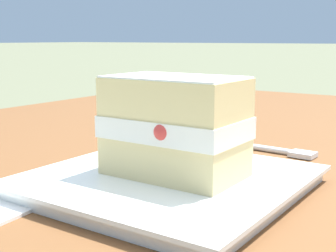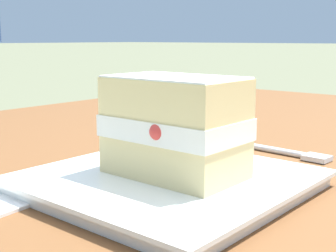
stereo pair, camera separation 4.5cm
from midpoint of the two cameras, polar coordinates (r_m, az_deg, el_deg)
The scene contains 3 objects.
dessert_plate at distance 0.46m, azimuth 2.80°, elevation -6.78°, with size 0.24×0.24×0.02m.
cake_slice at distance 0.44m, azimuth 3.68°, elevation -0.08°, with size 0.13×0.09×0.09m.
dessert_fork at distance 0.62m, azimuth 14.73°, elevation -2.85°, with size 0.17×0.03×0.01m.
Camera 2 is at (-0.23, 0.68, 0.85)m, focal length 50.67 mm.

